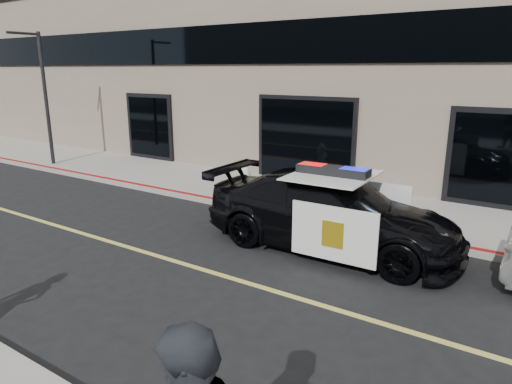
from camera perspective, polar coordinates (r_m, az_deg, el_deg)
The scene contains 6 objects.
ground at distance 9.11m, azimuth -8.89°, elevation -8.92°, with size 120.00×120.00×0.00m, color black.
sidewalk_n at distance 13.20m, azimuth 6.46°, elevation -0.86°, with size 60.00×3.50×0.15m, color gray.
building_n at distance 17.71m, azimuth 15.43°, elevation 22.12°, with size 60.00×7.00×12.00m, color #756856.
police_car at distance 9.68m, azimuth 9.37°, elevation -2.46°, with size 2.60×5.50×1.77m.
fire_hydrant at distance 13.07m, azimuth -1.38°, elevation 1.27°, with size 0.39×0.55×0.87m.
street_light at distance 19.03m, azimuth -25.01°, elevation 11.15°, with size 0.14×1.23×4.85m.
Camera 1 is at (5.67, -6.11, 3.68)m, focal length 32.00 mm.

